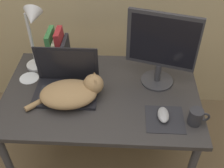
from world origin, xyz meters
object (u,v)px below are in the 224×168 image
laptop (66,84)px  cat (73,92)px  desk_lamp (33,28)px  external_monitor (161,48)px  book_row (58,49)px  mug (196,117)px  computer_mouse (163,115)px  cd_disc (29,78)px

laptop → cat: size_ratio=0.86×
laptop → desk_lamp: (-0.21, 0.20, 0.25)m
cat → external_monitor: external_monitor is taller
external_monitor → cat: bearing=-159.3°
book_row → mug: bearing=-30.8°
laptop → mug: size_ratio=3.27×
computer_mouse → desk_lamp: 0.90m
cat → book_row: 0.37m
mug → cd_disc: bearing=162.1°
computer_mouse → mug: bearing=-9.4°
book_row → cd_disc: size_ratio=2.08×
cat → desk_lamp: bearing=132.8°
computer_mouse → laptop: bearing=161.3°
external_monitor → computer_mouse: 0.38m
mug → external_monitor: bearing=118.4°
cd_disc → book_row: bearing=45.1°
external_monitor → computer_mouse: size_ratio=4.12×
external_monitor → book_row: bearing=166.2°
book_row → mug: 0.94m
external_monitor → mug: (0.18, -0.33, -0.20)m
external_monitor → laptop: bearing=-168.2°
cat → external_monitor: (0.49, 0.19, 0.19)m
laptop → cd_disc: 0.28m
computer_mouse → mug: size_ratio=0.99×
mug → cd_disc: 1.03m
book_row → cd_disc: (-0.17, -0.17, -0.11)m
desk_lamp → mug: 1.04m
mug → cd_disc: size_ratio=0.94×
cd_disc → mug: bearing=-17.9°
book_row → cd_disc: bearing=-134.9°
computer_mouse → cd_disc: bearing=160.4°
laptop → desk_lamp: 0.38m
cat → computer_mouse: (0.50, -0.11, -0.03)m
cat → cd_disc: 0.36m
desk_lamp → cd_disc: desk_lamp is taller
computer_mouse → cat: bearing=167.3°
cat → computer_mouse: 0.52m
mug → computer_mouse: bearing=170.6°
computer_mouse → book_row: book_row is taller
cat → external_monitor: 0.56m
cat → computer_mouse: size_ratio=3.85×
cat → cd_disc: size_ratio=3.59×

